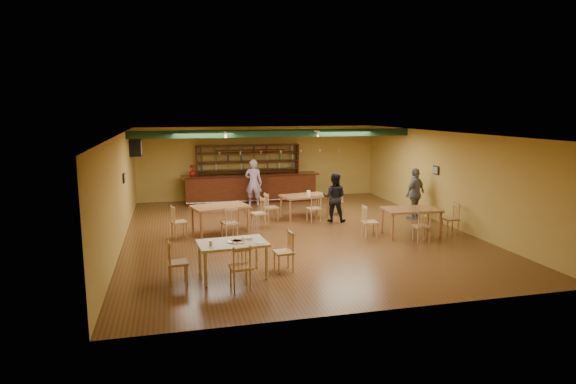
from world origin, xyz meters
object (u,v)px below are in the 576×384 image
object	(u,v)px
near_table	(233,259)
patron_right_a	(334,197)
dining_table_a	(220,219)
dining_table_b	(305,206)
bar_counter	(251,188)
patron_bar	(253,183)
dining_table_d	(411,222)

from	to	relation	value
near_table	patron_right_a	size ratio (longest dim) A/B	0.92
dining_table_a	dining_table_b	xyz separation A→B (m)	(3.04, 1.34, -0.02)
bar_counter	patron_bar	distance (m)	0.90
patron_bar	patron_right_a	world-z (taller)	patron_bar
dining_table_d	patron_bar	size ratio (longest dim) A/B	0.89
patron_right_a	dining_table_a	bearing A→B (deg)	33.45
dining_table_b	patron_bar	bearing A→B (deg)	109.85
bar_counter	dining_table_d	world-z (taller)	bar_counter
dining_table_a	bar_counter	bearing A→B (deg)	55.07
dining_table_a	patron_right_a	size ratio (longest dim) A/B	1.01
patron_bar	near_table	bearing A→B (deg)	97.42
dining_table_b	patron_right_a	xyz separation A→B (m)	(0.80, -0.80, 0.42)
dining_table_b	patron_right_a	bearing A→B (deg)	-54.73
near_table	patron_bar	xyz separation A→B (m)	(1.82, 7.83, 0.51)
patron_bar	dining_table_d	bearing A→B (deg)	145.02
dining_table_b	patron_right_a	world-z (taller)	patron_right_a
patron_right_a	bar_counter	bearing A→B (deg)	-36.64
dining_table_a	dining_table_d	world-z (taller)	dining_table_a
bar_counter	dining_table_d	xyz separation A→B (m)	(3.74, -6.31, -0.16)
dining_table_b	dining_table_d	size ratio (longest dim) A/B	0.97
dining_table_a	patron_right_a	xyz separation A→B (m)	(3.84, 0.54, 0.40)
dining_table_d	patron_right_a	bearing A→B (deg)	129.44
dining_table_a	dining_table_b	bearing A→B (deg)	9.26
patron_bar	dining_table_a	bearing A→B (deg)	86.48
near_table	patron_right_a	distance (m)	6.11
dining_table_a	near_table	xyz separation A→B (m)	(-0.15, -4.08, -0.01)
dining_table_d	near_table	world-z (taller)	dining_table_d
bar_counter	patron_right_a	bearing A→B (deg)	-62.11
patron_bar	patron_right_a	xyz separation A→B (m)	(2.17, -3.21, -0.10)
near_table	patron_right_a	world-z (taller)	patron_right_a
dining_table_b	dining_table_d	distance (m)	3.90
bar_counter	dining_table_a	xyz separation A→B (m)	(-1.70, -4.57, -0.15)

